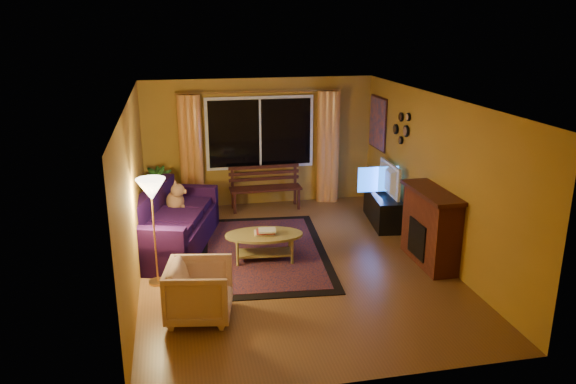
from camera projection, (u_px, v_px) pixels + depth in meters
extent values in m
cube|color=brown|center=(292.00, 264.00, 8.58)|extent=(4.50, 6.00, 0.02)
cube|color=white|center=(292.00, 99.00, 7.84)|extent=(4.50, 6.00, 0.02)
cube|color=#B4822B|center=(260.00, 142.00, 11.02)|extent=(4.50, 0.02, 2.50)
cube|color=#B4822B|center=(133.00, 194.00, 7.77)|extent=(0.02, 6.00, 2.50)
cube|color=#B4822B|center=(435.00, 176.00, 8.65)|extent=(0.02, 6.00, 2.50)
cube|color=black|center=(260.00, 133.00, 10.90)|extent=(2.00, 0.02, 1.30)
cylinder|color=#BF8C3F|center=(260.00, 92.00, 10.62)|extent=(3.20, 0.03, 0.03)
cylinder|color=#EF8F3F|center=(191.00, 153.00, 10.68)|extent=(0.36, 0.36, 2.24)
cylinder|color=#EF8F3F|center=(328.00, 147.00, 11.21)|extent=(0.36, 0.36, 2.24)
cube|color=#33140F|center=(266.00, 199.00, 10.97)|extent=(1.39, 0.41, 0.42)
imported|color=#235B1E|center=(158.00, 194.00, 10.32)|extent=(0.60, 0.60, 0.98)
cube|color=#1F0933|center=(173.00, 221.00, 9.03)|extent=(1.61, 2.48, 0.93)
imported|color=beige|center=(199.00, 289.00, 6.91)|extent=(0.85, 0.89, 0.80)
cylinder|color=#BF8C3F|center=(154.00, 232.00, 7.72)|extent=(0.29, 0.29, 1.54)
cube|color=maroon|center=(263.00, 251.00, 8.98)|extent=(2.28, 3.34, 0.02)
cylinder|color=#A08C47|center=(264.00, 247.00, 8.64)|extent=(1.32, 1.32, 0.43)
cube|color=black|center=(383.00, 208.00, 10.21)|extent=(0.61, 1.36, 0.55)
imported|color=black|center=(385.00, 179.00, 10.04)|extent=(0.17, 0.99, 0.57)
cube|color=maroon|center=(431.00, 229.00, 8.45)|extent=(0.40, 1.20, 1.10)
cube|color=#D35931|center=(378.00, 123.00, 10.82)|extent=(0.04, 0.76, 0.96)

